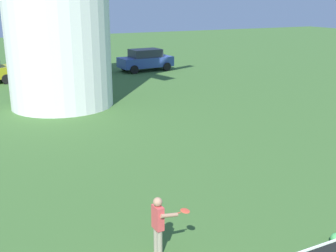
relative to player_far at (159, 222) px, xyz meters
name	(u,v)px	position (x,y,z in m)	size (l,w,h in m)	color
player_far	(159,222)	(0.00, 0.00, 0.00)	(0.74, 0.47, 1.25)	#9E937F
parked_car_cream	(72,64)	(3.75, 21.54, 0.10)	(4.47, 2.38, 1.56)	silver
parked_car_blue	(145,60)	(9.07, 21.21, 0.10)	(3.93, 2.03, 1.56)	#334C99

